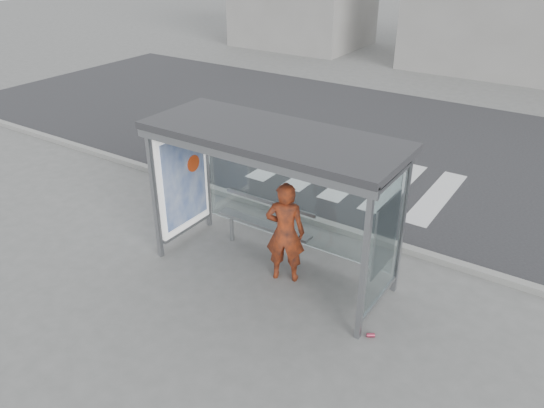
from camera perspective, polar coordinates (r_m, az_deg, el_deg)
The scene contains 9 objects.
ground at distance 9.47m, azimuth -0.03°, elevation -7.31°, with size 80.00×80.00×0.00m, color #61615F.
road at distance 15.14m, azimuth 14.84°, elevation 5.73°, with size 30.00×10.00×0.01m, color #252628.
curb at distance 10.87m, azimuth 5.66°, elevation -2.09°, with size 30.00×0.18×0.12m, color gray.
crosswalk at distance 13.14m, azimuth 9.04°, elevation 2.91°, with size 4.55×3.00×0.00m.
bus_shelter at distance 8.73m, azimuth -1.85°, elevation 4.40°, with size 4.25×1.65×2.62m.
building_center at distance 25.01m, azimuth 24.76°, elevation 18.61°, with size 8.00×5.00×5.00m, color gray.
person at distance 8.85m, azimuth 1.43°, elevation -3.06°, with size 0.67×0.44×1.82m, color orange.
bench at distance 9.74m, azimuth -0.82°, elevation -2.17°, with size 1.93×0.33×1.00m.
soda_can at distance 8.27m, azimuth 10.56°, elevation -13.70°, with size 0.07×0.07×0.12m, color #C13855.
Camera 1 is at (4.29, -6.47, 5.43)m, focal length 35.00 mm.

